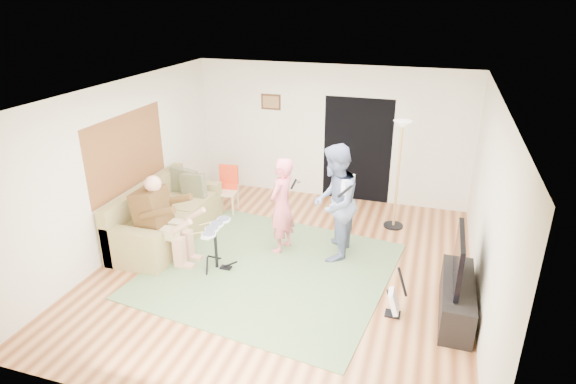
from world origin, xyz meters
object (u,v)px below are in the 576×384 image
(dining_chair, at_px, (228,196))
(television, at_px, (459,258))
(tv_cabinet, at_px, (457,299))
(guitarist, at_px, (334,203))
(singer, at_px, (282,206))
(drum_kit, at_px, (216,249))
(torchiere_lamp, at_px, (400,156))
(guitar_spare, at_px, (394,302))
(sofa, at_px, (163,221))

(dining_chair, bearing_deg, television, -33.49)
(tv_cabinet, bearing_deg, guitarist, 151.19)
(dining_chair, bearing_deg, singer, -44.29)
(drum_kit, bearing_deg, dining_chair, 109.20)
(singer, height_order, television, singer)
(singer, relative_size, television, 1.58)
(singer, relative_size, dining_chair, 1.78)
(guitarist, bearing_deg, torchiere_lamp, 146.97)
(guitarist, height_order, dining_chair, guitarist)
(guitar_spare, bearing_deg, television, 19.06)
(sofa, relative_size, guitar_spare, 3.20)
(singer, distance_m, tv_cabinet, 2.94)
(drum_kit, relative_size, dining_chair, 0.83)
(drum_kit, bearing_deg, tv_cabinet, -2.14)
(singer, xyz_separation_m, guitar_spare, (1.95, -1.22, -0.59))
(singer, bearing_deg, drum_kit, -30.94)
(sofa, distance_m, drum_kit, 1.46)
(torchiere_lamp, distance_m, television, 2.65)
(guitar_spare, xyz_separation_m, tv_cabinet, (0.77, 0.25, 0.04))
(guitar_spare, height_order, tv_cabinet, guitar_spare)
(guitar_spare, bearing_deg, drum_kit, 172.08)
(torchiere_lamp, height_order, tv_cabinet, torchiere_lamp)
(singer, bearing_deg, guitarist, 105.66)
(sofa, distance_m, guitarist, 3.00)
(singer, bearing_deg, tv_cabinet, 81.94)
(sofa, distance_m, television, 4.85)
(tv_cabinet, height_order, television, television)
(drum_kit, height_order, guitarist, guitarist)
(dining_chair, xyz_separation_m, tv_cabinet, (4.19, -2.12, -0.07))
(guitar_spare, height_order, torchiere_lamp, torchiere_lamp)
(tv_cabinet, bearing_deg, guitar_spare, -162.09)
(guitarist, relative_size, torchiere_lamp, 0.95)
(dining_chair, distance_m, tv_cabinet, 4.70)
(tv_cabinet, bearing_deg, dining_chair, 153.18)
(singer, bearing_deg, guitar_spare, 69.55)
(drum_kit, distance_m, dining_chair, 2.11)
(drum_kit, bearing_deg, singer, 47.40)
(sofa, bearing_deg, television, -9.33)
(television, bearing_deg, sofa, 170.67)
(torchiere_lamp, distance_m, tv_cabinet, 2.84)
(guitarist, xyz_separation_m, dining_chair, (-2.31, 1.09, -0.61))
(guitar_spare, bearing_deg, torchiere_lamp, 96.01)
(sofa, relative_size, dining_chair, 2.61)
(torchiere_lamp, height_order, dining_chair, torchiere_lamp)
(sofa, xyz_separation_m, singer, (2.08, 0.20, 0.48))
(drum_kit, relative_size, singer, 0.47)
(drum_kit, relative_size, guitarist, 0.40)
(torchiere_lamp, relative_size, tv_cabinet, 1.40)
(guitarist, height_order, tv_cabinet, guitarist)
(dining_chair, distance_m, television, 4.68)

